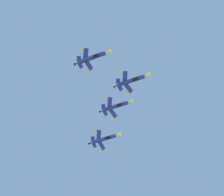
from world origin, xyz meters
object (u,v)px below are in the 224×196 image
fighter_jet_right_wing (92,58)px  fighter_jet_left_outer (104,139)px  fighter_jet_left_wing (116,106)px  fighter_jet_lead (131,81)px

fighter_jet_right_wing → fighter_jet_left_outer: (7.23, 40.33, -3.81)m
fighter_jet_left_wing → fighter_jet_right_wing: bearing=0.9°
fighter_jet_left_wing → fighter_jet_right_wing: size_ratio=1.00×
fighter_jet_lead → fighter_jet_left_wing: bearing=-134.0°
fighter_jet_right_wing → fighter_jet_lead: bearing=144.5°
fighter_jet_left_outer → fighter_jet_left_wing: bearing=39.7°
fighter_jet_left_wing → fighter_jet_left_outer: size_ratio=1.00×
fighter_jet_left_outer → fighter_jet_lead: bearing=42.7°
fighter_jet_lead → fighter_jet_left_wing: fighter_jet_left_wing is taller
fighter_jet_lead → fighter_jet_left_wing: 15.76m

